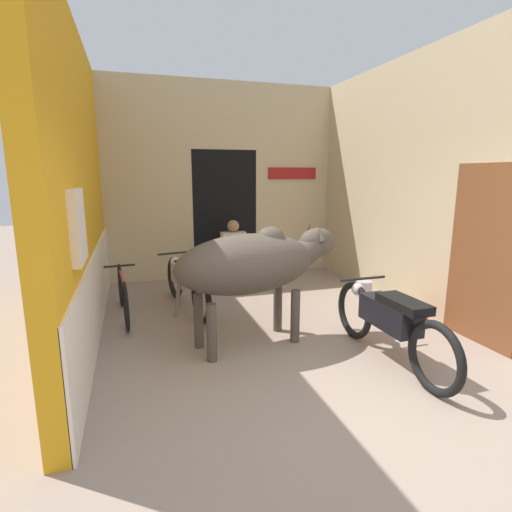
% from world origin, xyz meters
% --- Properties ---
extents(ground_plane, '(30.00, 30.00, 0.00)m').
position_xyz_m(ground_plane, '(0.00, 0.00, 0.00)').
color(ground_plane, gray).
extents(wall_left_shopfront, '(0.25, 4.91, 3.66)m').
position_xyz_m(wall_left_shopfront, '(-2.27, 2.44, 1.77)').
color(wall_left_shopfront, orange).
rests_on(wall_left_shopfront, ground_plane).
extents(wall_back_with_doorway, '(4.37, 0.93, 3.66)m').
position_xyz_m(wall_back_with_doorway, '(0.01, 5.19, 1.56)').
color(wall_back_with_doorway, '#C6B289').
rests_on(wall_back_with_doorway, ground_plane).
extents(wall_right_with_door, '(0.22, 4.91, 3.66)m').
position_xyz_m(wall_right_with_door, '(2.27, 2.40, 1.80)').
color(wall_right_with_door, '#C6B289').
rests_on(wall_right_with_door, ground_plane).
extents(cow, '(2.14, 1.04, 1.38)m').
position_xyz_m(cow, '(-0.39, 1.63, 0.97)').
color(cow, '#4C4238').
rests_on(cow, ground_plane).
extents(motorcycle_near, '(0.58, 2.05, 0.80)m').
position_xyz_m(motorcycle_near, '(0.83, 0.75, 0.46)').
color(motorcycle_near, black).
rests_on(motorcycle_near, ground_plane).
extents(motorcycle_far, '(0.58, 1.92, 0.78)m').
position_xyz_m(motorcycle_far, '(-0.99, 3.11, 0.44)').
color(motorcycle_far, black).
rests_on(motorcycle_far, ground_plane).
extents(bicycle, '(0.44, 1.72, 0.66)m').
position_xyz_m(bicycle, '(-1.88, 3.01, 0.33)').
color(bicycle, black).
rests_on(bicycle, ground_plane).
extents(shopkeeper_seated, '(0.44, 0.34, 1.17)m').
position_xyz_m(shopkeeper_seated, '(0.03, 4.25, 0.60)').
color(shopkeeper_seated, brown).
rests_on(shopkeeper_seated, ground_plane).
extents(plastic_stool, '(0.32, 0.32, 0.39)m').
position_xyz_m(plastic_stool, '(-0.28, 4.44, 0.21)').
color(plastic_stool, '#2856B2').
rests_on(plastic_stool, ground_plane).
extents(crate, '(0.44, 0.32, 0.28)m').
position_xyz_m(crate, '(1.75, 1.64, 0.14)').
color(crate, red).
rests_on(crate, ground_plane).
extents(bucket, '(0.26, 0.26, 0.26)m').
position_xyz_m(bucket, '(1.86, 2.85, 0.13)').
color(bucket, '#A8A8B2').
rests_on(bucket, ground_plane).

